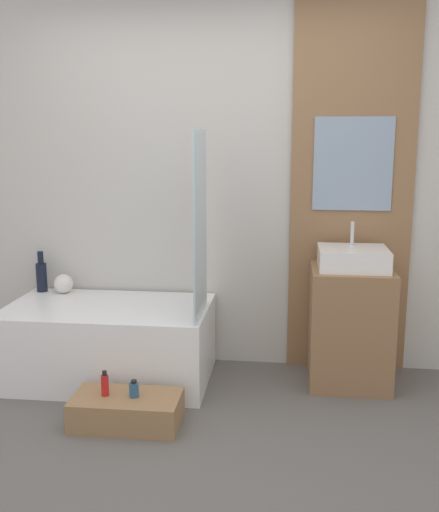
# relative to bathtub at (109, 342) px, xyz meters

# --- Properties ---
(ground_plane) EXTENTS (12.00, 12.00, 0.00)m
(ground_plane) POSITION_rel_bathtub_xyz_m (0.66, -1.13, -0.26)
(ground_plane) COLOR #605B56
(wall_tiled_back) EXTENTS (4.20, 0.06, 2.60)m
(wall_tiled_back) POSITION_rel_bathtub_xyz_m (0.66, 0.45, 1.04)
(wall_tiled_back) COLOR beige
(wall_tiled_back) RESTS_ON ground_plane
(wall_wood_accent) EXTENTS (0.82, 0.04, 2.60)m
(wall_wood_accent) POSITION_rel_bathtub_xyz_m (1.61, 0.40, 1.05)
(wall_wood_accent) COLOR #8E6642
(wall_wood_accent) RESTS_ON ground_plane
(bathtub) EXTENTS (1.35, 0.80, 0.52)m
(bathtub) POSITION_rel_bathtub_xyz_m (0.00, 0.00, 0.00)
(bathtub) COLOR white
(bathtub) RESTS_ON ground_plane
(glass_shower_screen) EXTENTS (0.01, 0.50, 1.15)m
(glass_shower_screen) POSITION_rel_bathtub_xyz_m (0.65, -0.13, 0.83)
(glass_shower_screen) COLOR silver
(glass_shower_screen) RESTS_ON bathtub
(wooden_step_bench) EXTENTS (0.62, 0.34, 0.17)m
(wooden_step_bench) POSITION_rel_bathtub_xyz_m (0.29, -0.64, -0.17)
(wooden_step_bench) COLOR #997047
(wooden_step_bench) RESTS_ON ground_plane
(vanity_cabinet) EXTENTS (0.53, 0.51, 0.79)m
(vanity_cabinet) POSITION_rel_bathtub_xyz_m (1.61, 0.12, 0.13)
(vanity_cabinet) COLOR #8E6642
(vanity_cabinet) RESTS_ON ground_plane
(sink) EXTENTS (0.44, 0.39, 0.29)m
(sink) POSITION_rel_bathtub_xyz_m (1.61, 0.12, 0.59)
(sink) COLOR white
(sink) RESTS_ON vanity_cabinet
(vase_tall_dark) EXTENTS (0.08, 0.08, 0.30)m
(vase_tall_dark) POSITION_rel_bathtub_xyz_m (-0.59, 0.31, 0.38)
(vase_tall_dark) COLOR black
(vase_tall_dark) RESTS_ON bathtub
(vase_round_light) EXTENTS (0.14, 0.14, 0.14)m
(vase_round_light) POSITION_rel_bathtub_xyz_m (-0.41, 0.28, 0.33)
(vase_round_light) COLOR silver
(vase_round_light) RESTS_ON bathtub
(bottle_soap_primary) EXTENTS (0.04, 0.04, 0.15)m
(bottle_soap_primary) POSITION_rel_bathtub_xyz_m (0.17, -0.64, -0.02)
(bottle_soap_primary) COLOR red
(bottle_soap_primary) RESTS_ON wooden_step_bench
(bottle_soap_secondary) EXTENTS (0.05, 0.05, 0.10)m
(bottle_soap_secondary) POSITION_rel_bathtub_xyz_m (0.34, -0.64, -0.04)
(bottle_soap_secondary) COLOR #2D567A
(bottle_soap_secondary) RESTS_ON wooden_step_bench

